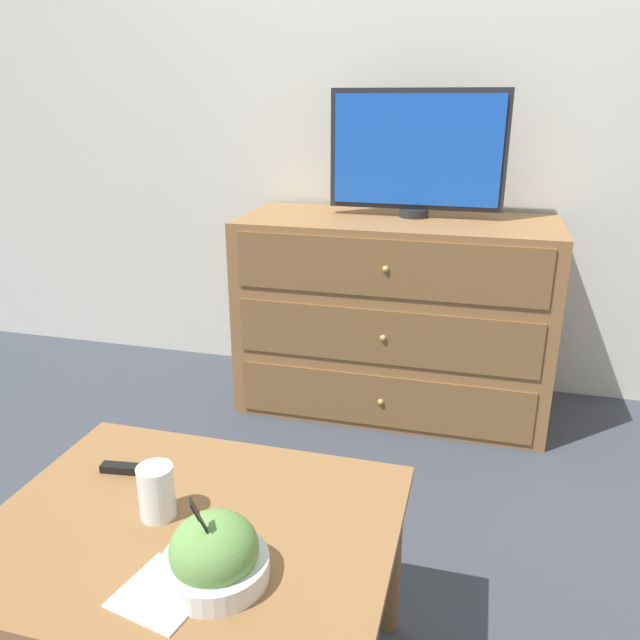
# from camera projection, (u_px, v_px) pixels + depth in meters

# --- Properties ---
(ground_plane) EXTENTS (12.00, 12.00, 0.00)m
(ground_plane) POSITION_uv_depth(u_px,v_px,m) (416.00, 376.00, 2.95)
(ground_plane) COLOR #383D47
(wall_back) EXTENTS (12.00, 0.05, 2.60)m
(wall_back) POSITION_uv_depth(u_px,v_px,m) (433.00, 83.00, 2.53)
(wall_back) COLOR silver
(wall_back) RESTS_ON ground_plane
(dresser) EXTENTS (1.24, 0.54, 0.80)m
(dresser) POSITION_uv_depth(u_px,v_px,m) (394.00, 315.00, 2.56)
(dresser) COLOR olive
(dresser) RESTS_ON ground_plane
(tv) EXTENTS (0.68, 0.11, 0.48)m
(tv) POSITION_uv_depth(u_px,v_px,m) (417.00, 152.00, 2.39)
(tv) COLOR #232328
(tv) RESTS_ON dresser
(coffee_table) EXTENTS (0.82, 0.64, 0.44)m
(coffee_table) POSITION_uv_depth(u_px,v_px,m) (192.00, 550.00, 1.26)
(coffee_table) COLOR olive
(coffee_table) RESTS_ON ground_plane
(takeout_bowl) EXTENTS (0.19, 0.19, 0.18)m
(takeout_bowl) POSITION_uv_depth(u_px,v_px,m) (215.00, 555.00, 1.09)
(takeout_bowl) COLOR silver
(takeout_bowl) RESTS_ON coffee_table
(drink_cup) EXTENTS (0.07, 0.07, 0.11)m
(drink_cup) POSITION_uv_depth(u_px,v_px,m) (157.00, 495.00, 1.25)
(drink_cup) COLOR beige
(drink_cup) RESTS_ON coffee_table
(napkin) EXTENTS (0.17, 0.17, 0.00)m
(napkin) POSITION_uv_depth(u_px,v_px,m) (163.00, 592.00, 1.07)
(napkin) COLOR white
(napkin) RESTS_ON coffee_table
(remote_control) EXTENTS (0.14, 0.04, 0.02)m
(remote_control) POSITION_uv_depth(u_px,v_px,m) (131.00, 469.00, 1.41)
(remote_control) COLOR black
(remote_control) RESTS_ON coffee_table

